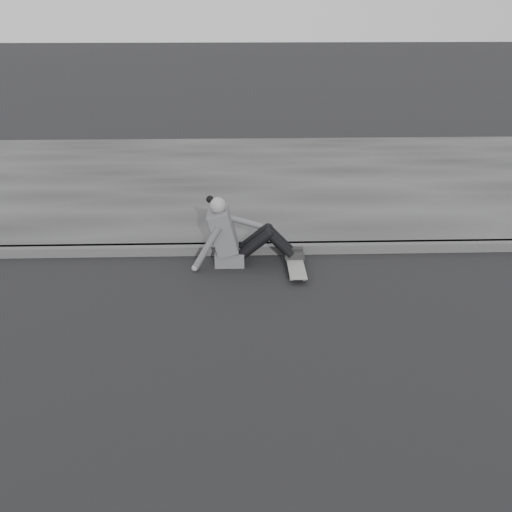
{
  "coord_description": "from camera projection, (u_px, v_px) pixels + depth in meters",
  "views": [
    {
      "loc": [
        -1.23,
        -4.15,
        3.02
      ],
      "look_at": [
        -1.05,
        1.38,
        0.5
      ],
      "focal_mm": 40.0,
      "sensor_mm": 36.0,
      "label": 1
    }
  ],
  "objects": [
    {
      "name": "ground",
      "position": [
        379.0,
        370.0,
        5.07
      ],
      "size": [
        80.0,
        80.0,
        0.0
      ],
      "primitive_type": "plane",
      "color": "black",
      "rests_on": "ground"
    },
    {
      "name": "curb",
      "position": [
        334.0,
        248.0,
        7.39
      ],
      "size": [
        24.0,
        0.16,
        0.12
      ],
      "primitive_type": "cube",
      "color": "#434343",
      "rests_on": "ground"
    },
    {
      "name": "skateboard",
      "position": [
        296.0,
        265.0,
        6.87
      ],
      "size": [
        0.2,
        0.78,
        0.09
      ],
      "color": "gray",
      "rests_on": "ground"
    },
    {
      "name": "sidewalk",
      "position": [
        308.0,
        180.0,
        10.13
      ],
      "size": [
        24.0,
        6.0,
        0.12
      ],
      "primitive_type": "cube",
      "color": "#353535",
      "rests_on": "ground"
    },
    {
      "name": "seated_woman",
      "position": [
        235.0,
        236.0,
        6.95
      ],
      "size": [
        1.38,
        0.46,
        0.88
      ],
      "color": "#505052",
      "rests_on": "ground"
    }
  ]
}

